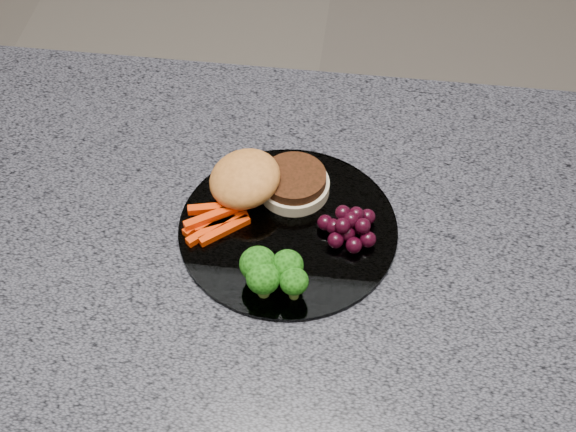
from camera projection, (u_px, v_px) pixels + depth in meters
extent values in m
cube|color=brown|center=(243.00, 408.00, 1.32)|extent=(1.20, 0.60, 0.86)
cube|color=#4D4D57|center=(227.00, 237.00, 0.97)|extent=(1.20, 0.60, 0.04)
cylinder|color=white|center=(288.00, 229.00, 0.95)|extent=(0.26, 0.26, 0.01)
cylinder|color=beige|center=(294.00, 186.00, 0.98)|extent=(0.11, 0.11, 0.02)
cylinder|color=#3C190B|center=(294.00, 178.00, 0.97)|extent=(0.10, 0.10, 0.01)
ellipsoid|color=#C77631|center=(245.00, 183.00, 0.96)|extent=(0.11, 0.11, 0.05)
cube|color=red|center=(214.00, 216.00, 0.95)|extent=(0.06, 0.05, 0.01)
cube|color=red|center=(221.00, 223.00, 0.95)|extent=(0.06, 0.04, 0.01)
cube|color=red|center=(211.00, 229.00, 0.94)|extent=(0.05, 0.05, 0.01)
cube|color=red|center=(216.00, 208.00, 0.95)|extent=(0.07, 0.02, 0.01)
cube|color=red|center=(211.00, 217.00, 0.94)|extent=(0.06, 0.04, 0.01)
cube|color=red|center=(225.00, 230.00, 0.94)|extent=(0.06, 0.05, 0.01)
cube|color=red|center=(206.00, 219.00, 0.95)|extent=(0.05, 0.06, 0.01)
cylinder|color=olive|center=(259.00, 276.00, 0.89)|extent=(0.01, 0.01, 0.02)
ellipsoid|color=black|center=(258.00, 264.00, 0.87)|extent=(0.04, 0.04, 0.04)
cylinder|color=olive|center=(287.00, 276.00, 0.89)|extent=(0.01, 0.01, 0.02)
ellipsoid|color=black|center=(287.00, 265.00, 0.88)|extent=(0.04, 0.04, 0.03)
cylinder|color=olive|center=(264.00, 289.00, 0.88)|extent=(0.01, 0.01, 0.02)
ellipsoid|color=black|center=(263.00, 278.00, 0.86)|extent=(0.04, 0.04, 0.03)
cylinder|color=olive|center=(294.00, 291.00, 0.88)|extent=(0.01, 0.01, 0.02)
ellipsoid|color=black|center=(294.00, 281.00, 0.86)|extent=(0.03, 0.03, 0.03)
sphere|color=black|center=(347.00, 234.00, 0.93)|extent=(0.02, 0.02, 0.02)
sphere|color=black|center=(361.00, 228.00, 0.93)|extent=(0.02, 0.02, 0.02)
sphere|color=black|center=(351.00, 219.00, 0.94)|extent=(0.02, 0.02, 0.02)
sphere|color=black|center=(334.00, 226.00, 0.94)|extent=(0.02, 0.02, 0.02)
sphere|color=black|center=(336.00, 240.00, 0.92)|extent=(0.02, 0.02, 0.02)
sphere|color=black|center=(354.00, 245.00, 0.92)|extent=(0.02, 0.02, 0.02)
sphere|color=black|center=(368.00, 239.00, 0.92)|extent=(0.02, 0.02, 0.02)
sphere|color=black|center=(367.00, 217.00, 0.95)|extent=(0.02, 0.02, 0.02)
sphere|color=black|center=(325.00, 223.00, 0.94)|extent=(0.02, 0.02, 0.02)
sphere|color=black|center=(351.00, 220.00, 0.92)|extent=(0.02, 0.02, 0.02)
sphere|color=black|center=(343.00, 225.00, 0.92)|extent=(0.02, 0.02, 0.02)
sphere|color=black|center=(363.00, 226.00, 0.92)|extent=(0.02, 0.02, 0.02)
sphere|color=black|center=(343.00, 213.00, 0.93)|extent=(0.02, 0.02, 0.02)
sphere|color=black|center=(356.00, 214.00, 0.93)|extent=(0.02, 0.02, 0.02)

